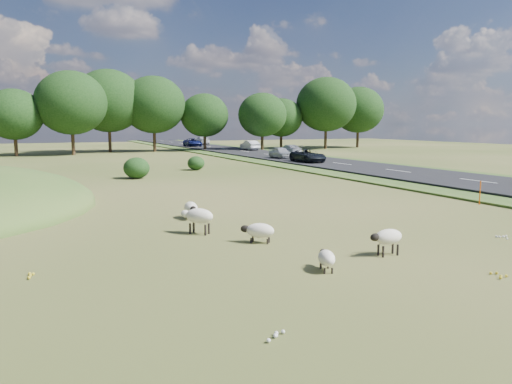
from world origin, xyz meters
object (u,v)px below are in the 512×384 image
car_7 (201,140)px  car_6 (281,152)px  car_1 (308,156)px  car_4 (193,142)px  sheep_3 (191,208)px  sheep_5 (388,237)px  marker_post (480,193)px  sheep_2 (198,216)px  car_2 (250,145)px  sheep_1 (326,258)px  car_3 (289,150)px  sheep_0 (259,230)px

car_7 → car_6: bearing=84.6°
car_1 → car_4: car_4 is taller
sheep_3 → sheep_5: bearing=30.4°
marker_post → car_4: bearing=85.7°
sheep_2 → car_2: 54.66m
sheep_5 → car_7: (19.14, 77.33, 0.41)m
sheep_1 → car_1: car_1 is taller
sheep_3 → car_2: car_2 is taller
car_1 → car_4: (0.00, 39.06, 0.04)m
sheep_3 → car_6: car_6 is taller
sheep_1 → sheep_2: size_ratio=0.85×
sheep_2 → car_6: bearing=-75.1°
marker_post → sheep_1: 14.62m
sheep_2 → car_3: car_3 is taller
sheep_2 → car_2: (23.47, 49.37, 0.29)m
sheep_5 → car_4: bearing=-102.0°
car_6 → car_7: car_7 is taller
sheep_2 → car_4: car_4 is taller
sheep_0 → sheep_2: 2.63m
car_3 → car_7: bearing=-90.0°
car_2 → car_4: 16.19m
car_2 → car_7: size_ratio=0.84×
marker_post → sheep_0: size_ratio=1.04×
car_1 → car_3: (3.80, 11.16, -0.00)m
sheep_0 → car_4: car_4 is taller
sheep_3 → car_3: (22.85, 34.21, 0.42)m
sheep_2 → car_6: car_6 is taller
car_6 → sheep_1: bearing=-115.2°
sheep_2 → car_3: size_ratio=0.28×
sheep_0 → sheep_3: (-0.82, 5.18, 0.03)m
car_3 → car_4: size_ratio=0.89×
sheep_2 → car_3: (23.47, 37.20, 0.22)m
marker_post → sheep_5: bearing=-150.5°
sheep_2 → car_6: size_ratio=0.33×
car_2 → sheep_0: bearing=66.9°
car_1 → car_7: (3.80, 46.00, 0.10)m
sheep_1 → car_6: car_6 is taller
car_2 → car_4: car_2 is taller
sheep_1 → car_2: car_2 is taller
sheep_1 → sheep_2: bearing=36.3°
car_2 → car_3: car_2 is taller
car_1 → car_3: 11.79m
sheep_0 → car_1: 33.61m
sheep_1 → car_2: (21.70, 55.26, 0.58)m
sheep_1 → car_3: bearing=-7.2°
sheep_2 → car_4: 68.01m
car_1 → sheep_0: bearing=-122.8°
sheep_1 → car_7: car_7 is taller
car_4 → car_7: bearing=61.3°
sheep_2 → car_7: bearing=-61.6°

